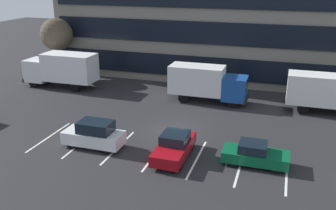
# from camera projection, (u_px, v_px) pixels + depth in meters

# --- Properties ---
(ground_plane) EXTENTS (120.00, 120.00, 0.00)m
(ground_plane) POSITION_uv_depth(u_px,v_px,m) (174.00, 130.00, 28.61)
(ground_plane) COLOR #262628
(lot_markings) EXTENTS (16.94, 5.40, 0.01)m
(lot_markings) POSITION_uv_depth(u_px,v_px,m) (156.00, 153.00, 24.95)
(lot_markings) COLOR silver
(lot_markings) RESTS_ON ground_plane
(box_truck_blue) EXTENTS (7.24, 2.40, 3.36)m
(box_truck_blue) POSITION_uv_depth(u_px,v_px,m) (206.00, 82.00, 34.25)
(box_truck_blue) COLOR #194799
(box_truck_blue) RESTS_ON ground_plane
(box_truck_white) EXTENTS (7.81, 2.59, 3.62)m
(box_truck_white) POSITION_uv_depth(u_px,v_px,m) (62.00, 68.00, 38.56)
(box_truck_white) COLOR white
(box_truck_white) RESTS_ON ground_plane
(box_truck_yellow) EXTENTS (7.15, 2.37, 3.31)m
(box_truck_yellow) POSITION_uv_depth(u_px,v_px,m) (328.00, 92.00, 31.47)
(box_truck_yellow) COLOR yellow
(box_truck_yellow) RESTS_ON ground_plane
(sedan_maroon) EXTENTS (1.89, 4.51, 1.62)m
(sedan_maroon) POSITION_uv_depth(u_px,v_px,m) (174.00, 146.00, 24.17)
(sedan_maroon) COLOR maroon
(sedan_maroon) RESTS_ON ground_plane
(sedan_forest) EXTENTS (4.10, 1.72, 1.47)m
(sedan_forest) POSITION_uv_depth(u_px,v_px,m) (255.00, 154.00, 23.23)
(sedan_forest) COLOR #0C5933
(sedan_forest) RESTS_ON ground_plane
(suv_white) EXTENTS (4.18, 1.77, 1.89)m
(suv_white) POSITION_uv_depth(u_px,v_px,m) (94.00, 135.00, 25.55)
(suv_white) COLOR white
(suv_white) RESTS_ON ground_plane
(bare_tree) EXTENTS (3.58, 3.58, 6.71)m
(bare_tree) POSITION_uv_depth(u_px,v_px,m) (57.00, 34.00, 41.38)
(bare_tree) COLOR #473323
(bare_tree) RESTS_ON ground_plane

